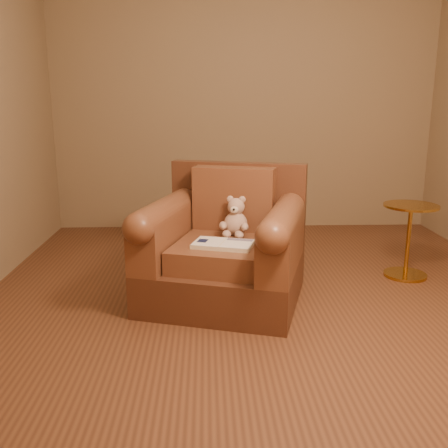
{
  "coord_description": "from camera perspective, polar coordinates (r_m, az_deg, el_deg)",
  "views": [
    {
      "loc": [
        -0.41,
        -3.36,
        1.35
      ],
      "look_at": [
        -0.29,
        -0.15,
        0.56
      ],
      "focal_mm": 40.0,
      "sensor_mm": 36.0,
      "label": 1
    }
  ],
  "objects": [
    {
      "name": "side_table",
      "position": [
        4.13,
        20.33,
        -1.54
      ],
      "size": [
        0.41,
        0.41,
        0.58
      ],
      "color": "#B98732",
      "rests_on": "floor"
    },
    {
      "name": "room",
      "position": [
        3.4,
        5.14,
        20.01
      ],
      "size": [
        4.02,
        4.02,
        2.71
      ],
      "color": "#8B7455",
      "rests_on": "ground"
    },
    {
      "name": "armchair",
      "position": [
        3.45,
        0.15,
        -2.92
      ],
      "size": [
        1.24,
        1.21,
        0.91
      ],
      "rotation": [
        0.0,
        0.0,
        -0.29
      ],
      "color": "#502C1A",
      "rests_on": "floor"
    },
    {
      "name": "floor",
      "position": [
        3.64,
        4.55,
        -7.91
      ],
      "size": [
        4.0,
        4.0,
        0.0
      ],
      "primitive_type": "plane",
      "color": "brown",
      "rests_on": "ground"
    },
    {
      "name": "teddy_bear",
      "position": [
        3.47,
        1.3,
        0.39
      ],
      "size": [
        0.2,
        0.24,
        0.28
      ],
      "rotation": [
        0.0,
        0.0,
        -0.25
      ],
      "color": "tan",
      "rests_on": "armchair"
    },
    {
      "name": "guidebook",
      "position": [
        3.22,
        -0.13,
        -2.33
      ],
      "size": [
        0.42,
        0.32,
        0.03
      ],
      "rotation": [
        0.0,
        0.0,
        -0.28
      ],
      "color": "beige",
      "rests_on": "armchair"
    }
  ]
}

